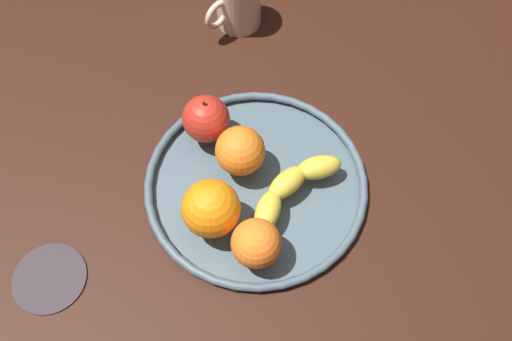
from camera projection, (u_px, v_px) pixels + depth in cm
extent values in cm
cube|color=black|center=(256.00, 193.00, 82.64)|extent=(169.77, 169.77, 4.00)
cylinder|color=#485C67|center=(256.00, 186.00, 80.63)|extent=(30.95, 30.95, 0.60)
torus|color=#485C67|center=(256.00, 183.00, 79.84)|extent=(32.24, 32.24, 1.20)
ellipsoid|color=yellow|center=(319.00, 167.00, 78.48)|extent=(7.33, 6.32, 3.33)
ellipsoid|color=yellow|center=(287.00, 183.00, 77.27)|extent=(6.74, 3.71, 3.33)
ellipsoid|color=yellow|center=(268.00, 211.00, 75.14)|extent=(7.36, 5.85, 3.33)
ellipsoid|color=brown|center=(261.00, 230.00, 73.77)|extent=(2.81, 2.97, 2.33)
sphere|color=red|center=(206.00, 119.00, 80.32)|extent=(7.01, 7.01, 7.01)
cylinder|color=#593819|center=(204.00, 104.00, 77.09)|extent=(0.44, 0.44, 1.20)
sphere|color=orange|center=(211.00, 208.00, 72.81)|extent=(7.93, 7.93, 7.93)
sphere|color=orange|center=(240.00, 151.00, 77.60)|extent=(7.12, 7.12, 7.12)
sphere|color=orange|center=(256.00, 243.00, 71.13)|extent=(6.62, 6.62, 6.62)
cylinder|color=beige|center=(238.00, 1.00, 92.68)|extent=(7.53, 7.53, 9.33)
torus|color=beige|center=(217.00, 15.00, 90.52)|extent=(5.11, 1.00, 5.11)
cylinder|color=#362D33|center=(49.00, 278.00, 73.85)|extent=(9.93, 9.93, 0.60)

